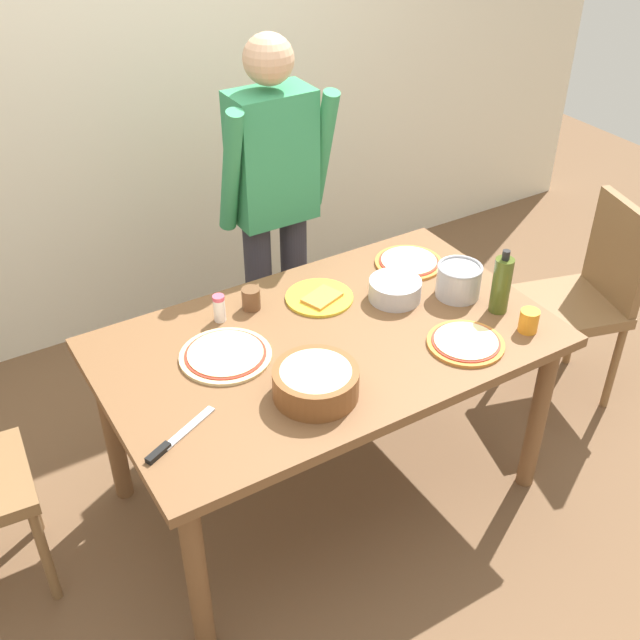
# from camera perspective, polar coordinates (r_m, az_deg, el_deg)

# --- Properties ---
(ground) EXTENTS (8.00, 8.00, 0.00)m
(ground) POSITION_cam_1_polar(r_m,az_deg,el_deg) (3.28, 0.46, -12.08)
(ground) COLOR brown
(wall_back) EXTENTS (5.60, 0.10, 2.60)m
(wall_back) POSITION_cam_1_polar(r_m,az_deg,el_deg) (3.85, -12.67, 17.59)
(wall_back) COLOR silver
(wall_back) RESTS_ON ground
(dining_table) EXTENTS (1.60, 0.96, 0.76)m
(dining_table) POSITION_cam_1_polar(r_m,az_deg,el_deg) (2.83, 0.53, -2.84)
(dining_table) COLOR brown
(dining_table) RESTS_ON ground
(person_cook) EXTENTS (0.49, 0.25, 1.62)m
(person_cook) POSITION_cam_1_polar(r_m,az_deg,el_deg) (3.33, -3.38, 8.88)
(person_cook) COLOR #2D2D38
(person_cook) RESTS_ON ground
(chair_wooden_right) EXTENTS (0.49, 0.49, 0.95)m
(chair_wooden_right) POSITION_cam_1_polar(r_m,az_deg,el_deg) (3.62, 19.00, 1.98)
(chair_wooden_right) COLOR brown
(chair_wooden_right) RESTS_ON ground
(pizza_raw_on_board) EXTENTS (0.32, 0.32, 0.02)m
(pizza_raw_on_board) POSITION_cam_1_polar(r_m,az_deg,el_deg) (2.70, -6.93, -2.56)
(pizza_raw_on_board) COLOR beige
(pizza_raw_on_board) RESTS_ON dining_table
(pizza_cooked_on_tray) EXTENTS (0.27, 0.27, 0.02)m
(pizza_cooked_on_tray) POSITION_cam_1_polar(r_m,az_deg,el_deg) (2.78, 10.61, -1.64)
(pizza_cooked_on_tray) COLOR #C67A33
(pizza_cooked_on_tray) RESTS_ON dining_table
(pizza_second_cooked) EXTENTS (0.28, 0.28, 0.02)m
(pizza_second_cooked) POSITION_cam_1_polar(r_m,az_deg,el_deg) (3.22, 6.51, 4.23)
(pizza_second_cooked) COLOR #C67A33
(pizza_second_cooked) RESTS_ON dining_table
(plate_with_slice) EXTENTS (0.26, 0.26, 0.02)m
(plate_with_slice) POSITION_cam_1_polar(r_m,az_deg,el_deg) (2.97, -0.02, 1.66)
(plate_with_slice) COLOR gold
(plate_with_slice) RESTS_ON dining_table
(popcorn_bowl) EXTENTS (0.28, 0.28, 0.11)m
(popcorn_bowl) POSITION_cam_1_polar(r_m,az_deg,el_deg) (2.49, -0.32, -4.41)
(popcorn_bowl) COLOR brown
(popcorn_bowl) RESTS_ON dining_table
(mixing_bowl_steel) EXTENTS (0.20, 0.20, 0.08)m
(mixing_bowl_steel) POSITION_cam_1_polar(r_m,az_deg,el_deg) (2.98, 5.51, 2.22)
(mixing_bowl_steel) COLOR #B7B7BC
(mixing_bowl_steel) RESTS_ON dining_table
(olive_oil_bottle) EXTENTS (0.07, 0.07, 0.26)m
(olive_oil_bottle) POSITION_cam_1_polar(r_m,az_deg,el_deg) (2.93, 13.13, 2.54)
(olive_oil_bottle) COLOR #47561E
(olive_oil_bottle) RESTS_ON dining_table
(steel_pot) EXTENTS (0.17, 0.17, 0.13)m
(steel_pot) POSITION_cam_1_polar(r_m,az_deg,el_deg) (3.02, 10.11, 2.88)
(steel_pot) COLOR #B7B7BC
(steel_pot) RESTS_ON dining_table
(cup_orange) EXTENTS (0.07, 0.07, 0.08)m
(cup_orange) POSITION_cam_1_polar(r_m,az_deg,el_deg) (2.89, 15.03, -0.06)
(cup_orange) COLOR orange
(cup_orange) RESTS_ON dining_table
(cup_small_brown) EXTENTS (0.07, 0.07, 0.08)m
(cup_small_brown) POSITION_cam_1_polar(r_m,az_deg,el_deg) (2.92, -5.06, 1.56)
(cup_small_brown) COLOR brown
(cup_small_brown) RESTS_ON dining_table
(salt_shaker) EXTENTS (0.04, 0.04, 0.11)m
(salt_shaker) POSITION_cam_1_polar(r_m,az_deg,el_deg) (2.86, -7.38, 0.87)
(salt_shaker) COLOR white
(salt_shaker) RESTS_ON dining_table
(chef_knife) EXTENTS (0.27, 0.15, 0.02)m
(chef_knife) POSITION_cam_1_polar(r_m,az_deg,el_deg) (2.41, -10.71, -8.68)
(chef_knife) COLOR silver
(chef_knife) RESTS_ON dining_table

